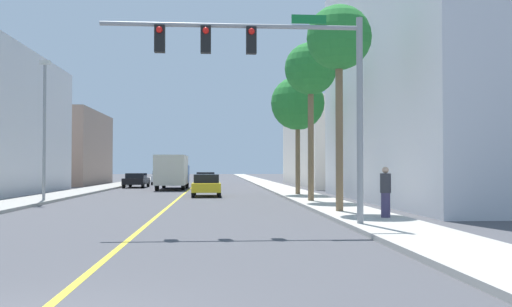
{
  "coord_description": "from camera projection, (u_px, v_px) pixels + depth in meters",
  "views": [
    {
      "loc": [
        2.3,
        -6.26,
        1.92
      ],
      "look_at": [
        4.24,
        20.21,
        2.57
      ],
      "focal_mm": 38.04,
      "sensor_mm": 36.0,
      "label": 1
    }
  ],
  "objects": [
    {
      "name": "palm_mid",
      "position": [
        311.0,
        71.0,
        28.63
      ],
      "size": [
        2.76,
        2.76,
        8.35
      ],
      "color": "brown",
      "rests_on": "sidewalk_right"
    },
    {
      "name": "traffic_signal_mast",
      "position": [
        276.0,
        68.0,
        16.89
      ],
      "size": [
        8.17,
        0.36,
        6.55
      ],
      "color": "gray",
      "rests_on": "sidewalk_right"
    },
    {
      "name": "sidewalk_right",
      "position": [
        277.0,
        187.0,
        48.47
      ],
      "size": [
        2.65,
        168.0,
        0.15
      ],
      "primitive_type": "cube",
      "color": "#B2ADA3",
      "rests_on": "ground"
    },
    {
      "name": "delivery_truck",
      "position": [
        173.0,
        171.0,
        46.09
      ],
      "size": [
        2.41,
        8.51,
        2.87
      ],
      "rotation": [
        0.0,
        0.0,
        -0.0
      ],
      "color": "#194799",
      "rests_on": "ground"
    },
    {
      "name": "car_white",
      "position": [
        161.0,
        178.0,
        58.29
      ],
      "size": [
        1.97,
        4.1,
        1.47
      ],
      "rotation": [
        0.0,
        0.0,
        0.03
      ],
      "color": "white",
      "rests_on": "ground"
    },
    {
      "name": "building_right_near",
      "position": [
        476.0,
        74.0,
        30.06
      ],
      "size": [
        12.77,
        20.76,
        14.11
      ],
      "primitive_type": "cube",
      "color": "silver",
      "rests_on": "ground"
    },
    {
      "name": "lane_marking_center",
      "position": [
        190.0,
        188.0,
        47.91
      ],
      "size": [
        0.16,
        144.0,
        0.01
      ],
      "primitive_type": "cube",
      "color": "yellow",
      "rests_on": "ground"
    },
    {
      "name": "building_left_far",
      "position": [
        49.0,
        148.0,
        58.2
      ],
      "size": [
        10.79,
        14.68,
        7.84
      ],
      "primitive_type": "cube",
      "color": "gray",
      "rests_on": "ground"
    },
    {
      "name": "ground",
      "position": [
        190.0,
        188.0,
        47.91
      ],
      "size": [
        192.0,
        192.0,
        0.0
      ],
      "primitive_type": "plane",
      "color": "#47474C"
    },
    {
      "name": "street_lamp",
      "position": [
        44.0,
        122.0,
        29.03
      ],
      "size": [
        0.56,
        0.28,
        7.49
      ],
      "color": "gray",
      "rests_on": "sidewalk_left"
    },
    {
      "name": "sidewalk_left",
      "position": [
        101.0,
        188.0,
        47.34
      ],
      "size": [
        2.65,
        168.0,
        0.15
      ],
      "primitive_type": "cube",
      "color": "#9E9B93",
      "rests_on": "ground"
    },
    {
      "name": "pedestrian",
      "position": [
        386.0,
        192.0,
        18.98
      ],
      "size": [
        0.38,
        0.38,
        1.77
      ],
      "rotation": [
        0.0,
        0.0,
        4.86
      ],
      "color": "#3F3859",
      "rests_on": "sidewalk_right"
    },
    {
      "name": "car_yellow",
      "position": [
        206.0,
        185.0,
        35.21
      ],
      "size": [
        1.88,
        4.02,
        1.43
      ],
      "rotation": [
        0.0,
        0.0,
        0.01
      ],
      "color": "gold",
      "rests_on": "ground"
    },
    {
      "name": "palm_near",
      "position": [
        339.0,
        40.0,
        21.93
      ],
      "size": [
        2.63,
        2.63,
        8.33
      ],
      "color": "brown",
      "rests_on": "sidewalk_right"
    },
    {
      "name": "palm_far",
      "position": [
        298.0,
        104.0,
        35.33
      ],
      "size": [
        3.5,
        3.5,
        7.67
      ],
      "color": "brown",
      "rests_on": "sidewalk_right"
    },
    {
      "name": "building_right_far",
      "position": [
        345.0,
        147.0,
        54.92
      ],
      "size": [
        10.07,
        21.08,
        7.92
      ],
      "primitive_type": "cube",
      "color": "silver",
      "rests_on": "ground"
    },
    {
      "name": "car_black",
      "position": [
        136.0,
        180.0,
        50.16
      ],
      "size": [
        1.97,
        4.53,
        1.33
      ],
      "rotation": [
        0.0,
        0.0,
        3.13
      ],
      "color": "black",
      "rests_on": "ground"
    },
    {
      "name": "car_silver",
      "position": [
        206.0,
        180.0,
        48.15
      ],
      "size": [
        1.86,
        4.61,
        1.44
      ],
      "rotation": [
        0.0,
        0.0,
        0.02
      ],
      "color": "#BCBCC1",
      "rests_on": "ground"
    }
  ]
}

